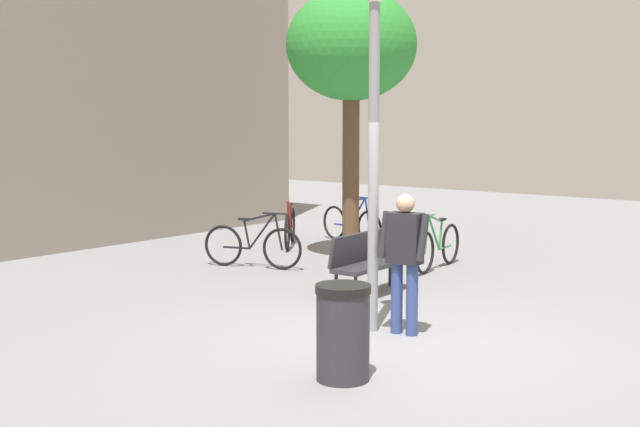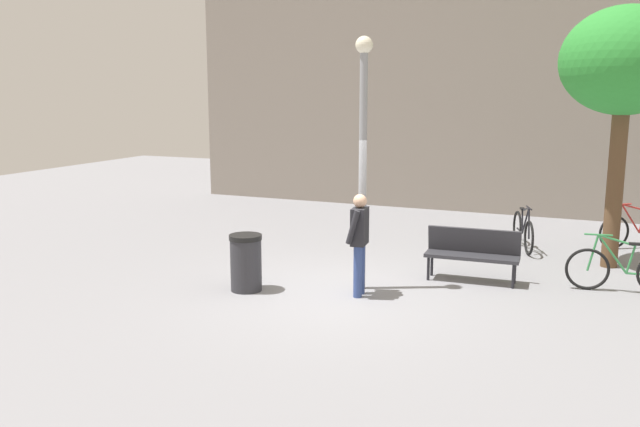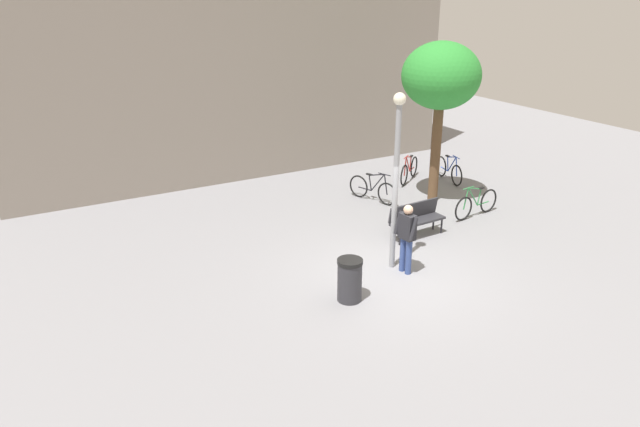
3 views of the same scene
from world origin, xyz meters
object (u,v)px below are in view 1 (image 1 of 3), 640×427
(bicycle_red, at_px, (290,227))
(bicycle_green, at_px, (438,247))
(person_by_lamppost, at_px, (405,254))
(park_bench, at_px, (369,258))
(plaza_tree, at_px, (351,48))
(lamppost, at_px, (374,125))
(bicycle_black, at_px, (253,246))
(trash_bin, at_px, (343,332))
(bicycle_blue, at_px, (352,224))

(bicycle_red, distance_m, bicycle_green, 3.61)
(person_by_lamppost, relative_size, bicycle_green, 0.93)
(park_bench, xyz_separation_m, plaza_tree, (2.22, 1.97, 3.21))
(bicycle_green, bearing_deg, person_by_lamppost, -154.71)
(lamppost, distance_m, plaza_tree, 5.15)
(plaza_tree, bearing_deg, bicycle_red, 74.42)
(plaza_tree, bearing_deg, park_bench, -138.38)
(park_bench, bearing_deg, lamppost, -143.64)
(park_bench, height_order, bicycle_black, bicycle_black)
(bicycle_green, distance_m, trash_bin, 6.22)
(bicycle_green, bearing_deg, trash_bin, -157.99)
(bicycle_blue, height_order, trash_bin, bicycle_blue)
(park_bench, distance_m, bicycle_black, 2.86)
(person_by_lamppost, xyz_separation_m, bicycle_black, (2.08, 4.39, -0.58))
(person_by_lamppost, relative_size, bicycle_blue, 0.94)
(park_bench, bearing_deg, person_by_lamppost, -134.03)
(lamppost, relative_size, bicycle_green, 2.30)
(park_bench, height_order, bicycle_blue, bicycle_blue)
(plaza_tree, bearing_deg, lamppost, -140.51)
(lamppost, bearing_deg, trash_bin, -153.65)
(park_bench, bearing_deg, bicycle_red, 54.57)
(lamppost, relative_size, plaza_tree, 0.86)
(person_by_lamppost, bearing_deg, park_bench, 45.97)
(bicycle_blue, bearing_deg, trash_bin, -144.19)
(park_bench, relative_size, bicycle_green, 0.90)
(person_by_lamppost, bearing_deg, plaza_tree, 43.48)
(bicycle_green, bearing_deg, lamppost, -159.93)
(bicycle_blue, xyz_separation_m, trash_bin, (-7.28, -5.25, 0.09))
(park_bench, height_order, trash_bin, trash_bin)
(bicycle_black, xyz_separation_m, bicycle_green, (1.86, -2.53, -0.00))
(person_by_lamppost, xyz_separation_m, bicycle_green, (3.94, 1.86, -0.58))
(person_by_lamppost, relative_size, plaza_tree, 0.35)
(plaza_tree, relative_size, bicycle_red, 3.18)
(person_by_lamppost, distance_m, bicycle_black, 4.89)
(bicycle_black, height_order, trash_bin, bicycle_black)
(park_bench, bearing_deg, bicycle_black, 79.01)
(park_bench, distance_m, bicycle_red, 4.75)
(lamppost, height_order, bicycle_blue, lamppost)
(plaza_tree, distance_m, trash_bin, 7.62)
(bicycle_red, bearing_deg, bicycle_blue, -29.50)
(plaza_tree, relative_size, bicycle_blue, 2.70)
(bicycle_green, bearing_deg, bicycle_black, 126.35)
(bicycle_black, bearing_deg, plaza_tree, -26.35)
(person_by_lamppost, distance_m, bicycle_red, 6.96)
(plaza_tree, bearing_deg, person_by_lamppost, -136.52)
(park_bench, bearing_deg, bicycle_green, 6.53)
(plaza_tree, relative_size, bicycle_green, 2.66)
(bicycle_blue, bearing_deg, plaza_tree, -144.25)
(bicycle_black, bearing_deg, bicycle_red, 25.67)
(person_by_lamppost, relative_size, bicycle_black, 0.96)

